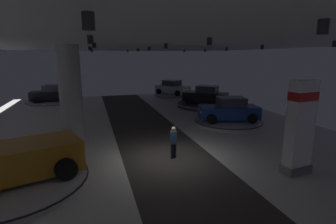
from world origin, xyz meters
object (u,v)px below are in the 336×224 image
Objects in this scene: display_platform_deep_left at (53,102)px; display_car_far_right at (206,95)px; column_left at (71,96)px; display_car_deep_right at (173,88)px; visitor_walking_near at (174,140)px; display_platform_near_left at (9,183)px; brand_sign_pylon at (300,126)px; display_platform_far_right at (205,105)px; display_platform_deep_right at (173,95)px; display_car_mid_right at (229,110)px; display_car_deep_left at (53,94)px; display_platform_mid_right at (228,122)px.

display_car_far_right reaches higher than display_platform_deep_left.
display_car_deep_right is at bearing 55.38° from column_left.
column_left is 3.46× the size of visitor_walking_near.
display_car_deep_right reaches higher than display_platform_near_left.
brand_sign_pylon reaches higher than display_platform_far_right.
display_car_mid_right reaches higher than display_platform_deep_right.
display_car_deep_left is (-2.80, 14.60, -1.75)m from column_left.
visitor_walking_near is at bearing -120.62° from display_platform_far_right.
display_platform_near_left is 1.20× the size of display_platform_mid_right.
display_platform_near_left is (-11.43, 2.05, -1.91)m from brand_sign_pylon.
display_car_far_right is (2.55, 14.92, -0.94)m from brand_sign_pylon.
display_platform_deep_right is at bearing 89.72° from display_platform_mid_right.
display_car_mid_right is at bearing 8.45° from column_left.
visitor_walking_near is at bearing -107.28° from display_platform_deep_right.
display_platform_near_left is 23.67m from display_platform_deep_right.
display_platform_deep_right is 1.05× the size of display_car_deep_left.
display_platform_deep_left is at bearing 92.08° from display_platform_near_left.
display_car_far_right reaches higher than display_platform_near_left.
display_platform_near_left is at bearing -87.92° from display_platform_deep_left.
brand_sign_pylon reaches higher than display_platform_deep_left.
display_platform_deep_right is 0.90m from display_car_deep_right.
column_left is 10.87m from display_car_mid_right.
column_left is at bearing -124.62° from display_car_deep_right.
display_platform_deep_left is 18.75m from display_car_mid_right.
visitor_walking_near is at bearing 7.90° from display_platform_near_left.
display_platform_mid_right is 7.82m from visitor_walking_near.
display_platform_deep_right reaches higher than display_platform_mid_right.
brand_sign_pylon is at bearing -33.56° from visitor_walking_near.
display_car_deep_right is 7.20m from display_platform_far_right.
display_platform_mid_right reaches higher than display_platform_near_left.
display_car_deep_right is 0.99× the size of display_car_mid_right.
brand_sign_pylon is 0.68× the size of display_platform_near_left.
display_car_deep_left is (-12.10, 21.18, -1.05)m from brand_sign_pylon.
visitor_walking_near is (-5.83, -5.16, 0.75)m from display_platform_mid_right.
brand_sign_pylon is 2.49× the size of visitor_walking_near.
display_car_deep_right is at bearing 89.92° from display_car_mid_right.
column_left reaches higher than display_car_mid_right.
display_platform_near_left is at bearing -172.10° from visitor_walking_near.
display_car_mid_right is (-0.02, -13.83, -0.01)m from display_car_deep_right.
column_left is at bearing -144.75° from display_platform_far_right.
display_car_deep_right is 7.17m from display_car_far_right.
display_platform_deep_left is at bearing 135.92° from display_car_mid_right.
display_platform_near_left is 1.35× the size of display_car_far_right.
brand_sign_pylon is 0.91× the size of display_car_far_right.
display_platform_deep_left is 15.99m from display_car_far_right.
display_platform_far_right is 1.29× the size of display_car_far_right.
column_left is at bearing -124.71° from display_platform_deep_right.
brand_sign_pylon is 0.75× the size of display_platform_deep_left.
column_left is at bearing 144.68° from brand_sign_pylon.
display_platform_deep_left is 19.71m from visitor_walking_near.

